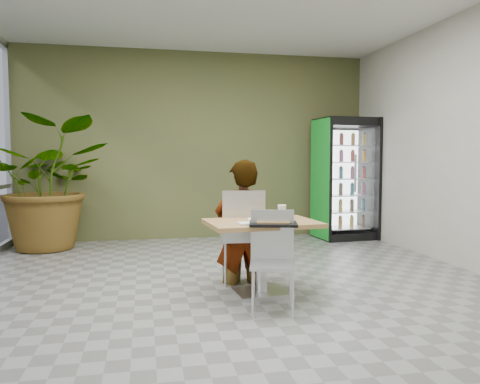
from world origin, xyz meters
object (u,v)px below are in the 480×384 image
at_px(cafeteria_tray, 273,224).
at_px(seated_woman, 243,235).
at_px(dining_table, 262,242).
at_px(chair_far, 243,229).
at_px(soda_cup, 282,213).
at_px(chair_near, 272,252).
at_px(potted_plant, 50,184).
at_px(beverage_fridge, 345,179).

bearing_deg(cafeteria_tray, seated_woman, 98.25).
relative_size(dining_table, chair_far, 1.10).
relative_size(seated_woman, soda_cup, 10.70).
distance_m(chair_near, soda_cup, 0.58).
xyz_separation_m(chair_near, cafeteria_tray, (0.04, 0.12, 0.24)).
bearing_deg(seated_woman, potted_plant, -40.12).
xyz_separation_m(chair_near, seated_woman, (-0.08, 0.93, 0.00)).
relative_size(chair_far, potted_plant, 0.52).
relative_size(cafeteria_tray, potted_plant, 0.22).
bearing_deg(chair_far, cafeteria_tray, 105.29).
xyz_separation_m(chair_far, potted_plant, (-2.44, 2.57, 0.39)).
bearing_deg(dining_table, cafeteria_tray, -85.04).
bearing_deg(seated_woman, soda_cup, 127.58).
bearing_deg(dining_table, potted_plant, 130.08).
distance_m(dining_table, chair_far, 0.46).
bearing_deg(chair_near, cafeteria_tray, 86.24).
height_order(chair_near, soda_cup, soda_cup).
xyz_separation_m(soda_cup, cafeteria_tray, (-0.18, -0.33, -0.06)).
xyz_separation_m(dining_table, chair_near, (-0.01, -0.43, -0.01)).
bearing_deg(cafeteria_tray, chair_near, -108.34).
distance_m(chair_far, beverage_fridge, 3.51).
bearing_deg(seated_woman, chair_far, 85.22).
height_order(seated_woman, beverage_fridge, beverage_fridge).
bearing_deg(chair_far, dining_table, 108.52).
distance_m(cafeteria_tray, potted_plant, 4.21).
relative_size(chair_far, cafeteria_tray, 2.35).
bearing_deg(cafeteria_tray, beverage_fridge, 56.34).
xyz_separation_m(soda_cup, beverage_fridge, (2.03, 3.00, 0.21)).
relative_size(chair_far, soda_cup, 6.66).
height_order(dining_table, cafeteria_tray, cafeteria_tray).
bearing_deg(chair_far, beverage_fridge, -126.76).
height_order(dining_table, chair_near, chair_near).
xyz_separation_m(seated_woman, cafeteria_tray, (0.12, -0.82, 0.23)).
bearing_deg(chair_far, chair_near, 101.53).
xyz_separation_m(dining_table, potted_plant, (-2.54, 3.02, 0.46)).
relative_size(dining_table, cafeteria_tray, 2.58).
height_order(chair_near, beverage_fridge, beverage_fridge).
distance_m(chair_near, seated_woman, 0.94).
relative_size(chair_far, seated_woman, 0.62).
height_order(chair_far, chair_near, chair_far).
relative_size(dining_table, soda_cup, 7.33).
relative_size(seated_woman, potted_plant, 0.83).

